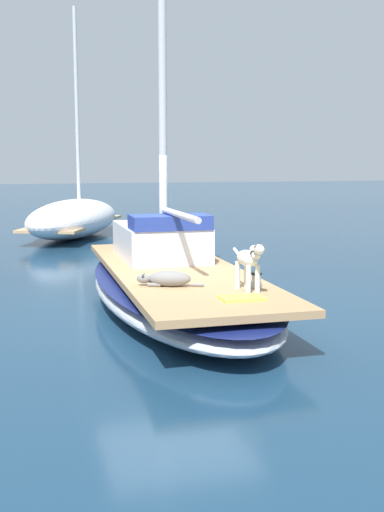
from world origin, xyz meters
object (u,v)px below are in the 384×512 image
sailboat_main (176,288)px  dog_white (249,261)px  dog_grey (167,279)px  coiled_rope (154,280)px  moored_boat_far_astern (74,218)px  deck_towel (242,298)px  deck_winch (256,280)px

sailboat_main → dog_white: bearing=-76.6°
dog_grey → coiled_rope: dog_grey is taller
moored_boat_far_astern → deck_towel: bearing=-85.8°
moored_boat_far_astern → deck_winch: bearing=-83.5°
deck_winch → moored_boat_far_astern: 12.31m
dog_grey → dog_white: (0.97, -0.65, 0.32)m
dog_white → deck_towel: bearing=-120.6°
sailboat_main → dog_grey: (-0.48, -1.41, 0.43)m
coiled_rope → dog_grey: bearing=-77.0°
coiled_rope → sailboat_main: bearing=59.7°
dog_grey → deck_towel: (0.72, -1.08, -0.09)m
moored_boat_far_astern → sailboat_main: bearing=-86.1°
deck_winch → deck_towel: bearing=-124.6°
dog_grey → moored_boat_far_astern: bearing=91.1°
sailboat_main → dog_white: (0.49, -2.06, 0.75)m
dog_grey → moored_boat_far_astern: (-0.23, 11.81, -0.15)m
deck_winch → moored_boat_far_astern: (-1.40, 12.23, -0.14)m
dog_grey → coiled_rope: size_ratio=2.82×
dog_grey → deck_towel: dog_grey is taller
dog_grey → deck_winch: (1.17, -0.42, -0.01)m
dog_grey → deck_winch: size_ratio=4.35×
sailboat_main → dog_grey: size_ratio=7.96×
deck_winch → deck_towel: 0.80m
deck_towel → dog_white: bearing=59.4°
dog_white → deck_towel: size_ratio=1.68×
dog_grey → dog_white: dog_white is taller
dog_white → coiled_rope: (-1.07, 1.08, -0.40)m
dog_white → deck_winch: 0.45m
moored_boat_far_astern → dog_white: bearing=-84.5°
coiled_rope → deck_towel: coiled_rope is taller
deck_towel → moored_boat_far_astern: size_ratio=0.08×
sailboat_main → dog_grey: bearing=-108.7°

